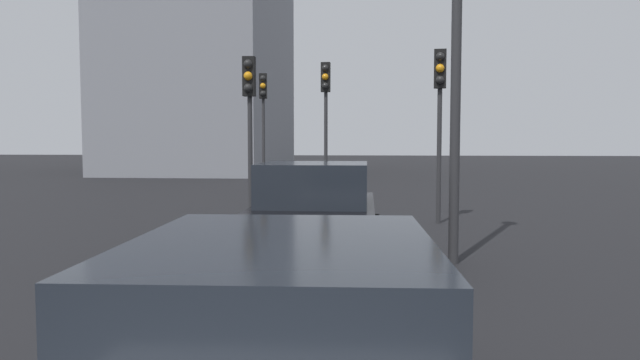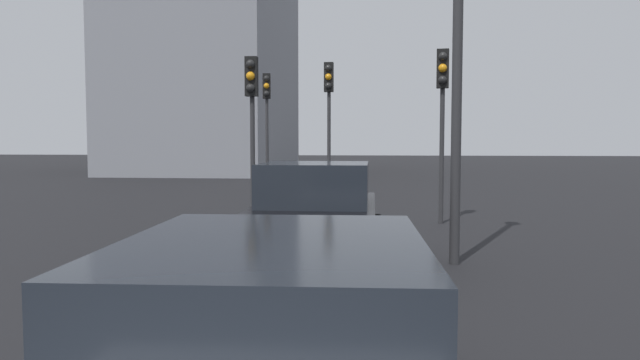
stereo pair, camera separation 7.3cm
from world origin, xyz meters
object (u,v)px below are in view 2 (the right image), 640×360
at_px(car_black_lead, 316,215).
at_px(traffic_light_near_left, 252,104).
at_px(traffic_light_far_right, 329,103).
at_px(traffic_light_near_right, 442,99).
at_px(traffic_light_far_left, 267,108).

distance_m(car_black_lead, traffic_light_near_left, 4.88).
height_order(traffic_light_near_left, traffic_light_far_right, traffic_light_far_right).
bearing_deg(car_black_lead, traffic_light_near_right, -28.28).
relative_size(traffic_light_near_left, traffic_light_far_left, 0.89).
bearing_deg(traffic_light_far_left, car_black_lead, 7.38).
distance_m(traffic_light_near_left, traffic_light_far_left, 7.82).
bearing_deg(traffic_light_near_right, traffic_light_far_left, -134.15).
relative_size(car_black_lead, traffic_light_far_left, 0.92).
xyz_separation_m(car_black_lead, traffic_light_near_left, (4.01, 1.90, 2.03)).
bearing_deg(traffic_light_far_left, traffic_light_near_left, 1.16).
bearing_deg(traffic_light_far_right, traffic_light_near_right, 38.59).
relative_size(traffic_light_near_left, traffic_light_near_right, 0.95).
bearing_deg(traffic_light_far_right, traffic_light_near_left, -13.93).
xyz_separation_m(traffic_light_far_left, traffic_light_far_right, (-2.96, -2.50, -0.01)).
height_order(traffic_light_near_right, traffic_light_far_left, traffic_light_far_left).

